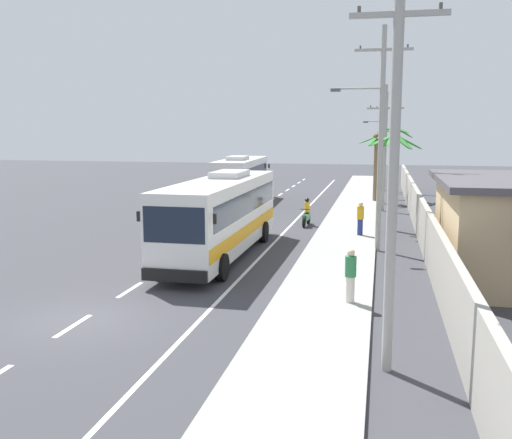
{
  "coord_description": "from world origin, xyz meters",
  "views": [
    {
      "loc": [
        8.55,
        -15.15,
        5.61
      ],
      "look_at": [
        3.24,
        9.35,
        1.7
      ],
      "focal_mm": 40.66,
      "sensor_mm": 36.0,
      "label": 1
    }
  ],
  "objects_px": {
    "coach_bus_far_lane": "(241,178)",
    "motorcycle_beside_bus": "(307,214)",
    "palm_second": "(394,160)",
    "coach_bus_foreground": "(221,213)",
    "palm_third": "(376,155)",
    "palm_nearest": "(395,142)",
    "utility_pole_far": "(384,146)",
    "pedestrian_midwalk": "(360,218)",
    "utility_pole_nearest": "(394,159)",
    "pedestrian_near_kerb": "(351,274)",
    "utility_pole_mid": "(379,133)",
    "utility_pole_distant": "(385,139)"
  },
  "relations": [
    {
      "from": "motorcycle_beside_bus",
      "to": "pedestrian_midwalk",
      "type": "relative_size",
      "value": 1.12
    },
    {
      "from": "palm_nearest",
      "to": "palm_third",
      "type": "bearing_deg",
      "value": -120.84
    },
    {
      "from": "utility_pole_nearest",
      "to": "utility_pole_mid",
      "type": "bearing_deg",
      "value": 91.7
    },
    {
      "from": "pedestrian_near_kerb",
      "to": "palm_second",
      "type": "xyz_separation_m",
      "value": [
        1.49,
        14.66,
        2.91
      ]
    },
    {
      "from": "coach_bus_far_lane",
      "to": "utility_pole_nearest",
      "type": "height_order",
      "value": "utility_pole_nearest"
    },
    {
      "from": "coach_bus_far_lane",
      "to": "palm_third",
      "type": "height_order",
      "value": "palm_third"
    },
    {
      "from": "pedestrian_midwalk",
      "to": "palm_nearest",
      "type": "bearing_deg",
      "value": 76.52
    },
    {
      "from": "utility_pole_far",
      "to": "pedestrian_midwalk",
      "type": "bearing_deg",
      "value": -96.05
    },
    {
      "from": "coach_bus_far_lane",
      "to": "pedestrian_midwalk",
      "type": "relative_size",
      "value": 6.17
    },
    {
      "from": "utility_pole_nearest",
      "to": "utility_pole_mid",
      "type": "distance_m",
      "value": 13.82
    },
    {
      "from": "pedestrian_midwalk",
      "to": "coach_bus_foreground",
      "type": "bearing_deg",
      "value": -142.79
    },
    {
      "from": "utility_pole_mid",
      "to": "palm_second",
      "type": "height_order",
      "value": "utility_pole_mid"
    },
    {
      "from": "palm_third",
      "to": "palm_nearest",
      "type": "bearing_deg",
      "value": 59.16
    },
    {
      "from": "coach_bus_far_lane",
      "to": "pedestrian_near_kerb",
      "type": "bearing_deg",
      "value": -68.78
    },
    {
      "from": "utility_pole_mid",
      "to": "palm_second",
      "type": "bearing_deg",
      "value": 82.17
    },
    {
      "from": "coach_bus_foreground",
      "to": "palm_second",
      "type": "height_order",
      "value": "palm_second"
    },
    {
      "from": "pedestrian_near_kerb",
      "to": "palm_nearest",
      "type": "distance_m",
      "value": 30.06
    },
    {
      "from": "utility_pole_distant",
      "to": "palm_third",
      "type": "xyz_separation_m",
      "value": [
        -0.65,
        -9.11,
        -1.09
      ]
    },
    {
      "from": "pedestrian_near_kerb",
      "to": "palm_second",
      "type": "bearing_deg",
      "value": -37.78
    },
    {
      "from": "coach_bus_foreground",
      "to": "palm_nearest",
      "type": "xyz_separation_m",
      "value": [
        7.84,
        23.41,
        2.68
      ]
    },
    {
      "from": "motorcycle_beside_bus",
      "to": "pedestrian_near_kerb",
      "type": "height_order",
      "value": "pedestrian_near_kerb"
    },
    {
      "from": "pedestrian_near_kerb",
      "to": "utility_pole_mid",
      "type": "xyz_separation_m",
      "value": [
        0.71,
        8.96,
        4.38
      ]
    },
    {
      "from": "palm_third",
      "to": "coach_bus_foreground",
      "type": "bearing_deg",
      "value": -107.02
    },
    {
      "from": "palm_nearest",
      "to": "palm_second",
      "type": "xyz_separation_m",
      "value": [
        -0.32,
        -15.13,
        -0.64
      ]
    },
    {
      "from": "coach_bus_far_lane",
      "to": "motorcycle_beside_bus",
      "type": "xyz_separation_m",
      "value": [
        6.21,
        -9.28,
        -1.25
      ]
    },
    {
      "from": "coach_bus_far_lane",
      "to": "utility_pole_distant",
      "type": "bearing_deg",
      "value": 48.21
    },
    {
      "from": "motorcycle_beside_bus",
      "to": "palm_second",
      "type": "relative_size",
      "value": 0.35
    },
    {
      "from": "coach_bus_foreground",
      "to": "palm_third",
      "type": "relative_size",
      "value": 2.27
    },
    {
      "from": "coach_bus_far_lane",
      "to": "motorcycle_beside_bus",
      "type": "distance_m",
      "value": 11.24
    },
    {
      "from": "utility_pole_nearest",
      "to": "utility_pole_far",
      "type": "height_order",
      "value": "utility_pole_nearest"
    },
    {
      "from": "utility_pole_mid",
      "to": "utility_pole_far",
      "type": "bearing_deg",
      "value": 88.86
    },
    {
      "from": "pedestrian_near_kerb",
      "to": "palm_third",
      "type": "relative_size",
      "value": 0.33
    },
    {
      "from": "coach_bus_foreground",
      "to": "coach_bus_far_lane",
      "type": "distance_m",
      "value": 18.62
    },
    {
      "from": "coach_bus_far_lane",
      "to": "pedestrian_midwalk",
      "type": "bearing_deg",
      "value": -52.99
    },
    {
      "from": "pedestrian_midwalk",
      "to": "utility_pole_nearest",
      "type": "relative_size",
      "value": 0.18
    },
    {
      "from": "pedestrian_midwalk",
      "to": "palm_second",
      "type": "xyz_separation_m",
      "value": [
        1.63,
        2.51,
        2.9
      ]
    },
    {
      "from": "palm_nearest",
      "to": "pedestrian_midwalk",
      "type": "bearing_deg",
      "value": -96.31
    },
    {
      "from": "palm_second",
      "to": "palm_third",
      "type": "bearing_deg",
      "value": 94.79
    },
    {
      "from": "utility_pole_far",
      "to": "palm_third",
      "type": "bearing_deg",
      "value": 96.86
    },
    {
      "from": "motorcycle_beside_bus",
      "to": "palm_third",
      "type": "bearing_deg",
      "value": 72.6
    },
    {
      "from": "coach_bus_foreground",
      "to": "coach_bus_far_lane",
      "type": "xyz_separation_m",
      "value": [
        -3.54,
        18.28,
        -0.02
      ]
    },
    {
      "from": "coach_bus_far_lane",
      "to": "utility_pole_far",
      "type": "relative_size",
      "value": 1.25
    },
    {
      "from": "pedestrian_near_kerb",
      "to": "utility_pole_distant",
      "type": "relative_size",
      "value": 0.19
    },
    {
      "from": "utility_pole_distant",
      "to": "utility_pole_far",
      "type": "bearing_deg",
      "value": -90.33
    },
    {
      "from": "pedestrian_near_kerb",
      "to": "utility_pole_far",
      "type": "bearing_deg",
      "value": -34.44
    },
    {
      "from": "pedestrian_near_kerb",
      "to": "palm_second",
      "type": "distance_m",
      "value": 15.02
    },
    {
      "from": "motorcycle_beside_bus",
      "to": "utility_pole_mid",
      "type": "relative_size",
      "value": 0.19
    },
    {
      "from": "coach_bus_foreground",
      "to": "utility_pole_far",
      "type": "xyz_separation_m",
      "value": [
        7.02,
        16.38,
        2.57
      ]
    },
    {
      "from": "motorcycle_beside_bus",
      "to": "palm_second",
      "type": "xyz_separation_m",
      "value": [
        4.86,
        -0.73,
        3.3
      ]
    },
    {
      "from": "coach_bus_foreground",
      "to": "utility_pole_far",
      "type": "distance_m",
      "value": 18.0
    }
  ]
}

